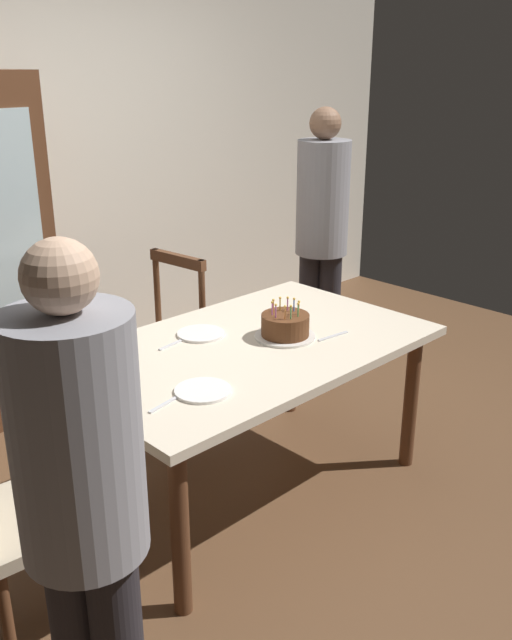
% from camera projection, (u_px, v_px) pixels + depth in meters
% --- Properties ---
extents(ground, '(6.40, 6.40, 0.00)m').
position_uv_depth(ground, '(249.00, 487.00, 3.34)').
color(ground, brown).
extents(back_wall, '(6.40, 0.10, 2.60)m').
position_uv_depth(back_wall, '(35.00, 175.00, 4.13)').
color(back_wall, silver).
rests_on(back_wall, ground).
extents(dining_table, '(1.66, 1.01, 0.75)m').
position_uv_depth(dining_table, '(248.00, 361.00, 3.11)').
color(dining_table, beige).
rests_on(dining_table, ground).
extents(birthday_cake, '(0.28, 0.28, 0.18)m').
position_uv_depth(birthday_cake, '(285.00, 327.00, 3.13)').
color(birthday_cake, silver).
rests_on(birthday_cake, dining_table).
extents(plate_near_celebrant, '(0.22, 0.22, 0.01)m').
position_uv_depth(plate_near_celebrant, '(203.00, 391.00, 2.63)').
color(plate_near_celebrant, white).
rests_on(plate_near_celebrant, dining_table).
extents(plate_far_side, '(0.22, 0.22, 0.01)m').
position_uv_depth(plate_far_side, '(201.00, 334.00, 3.18)').
color(plate_far_side, white).
rests_on(plate_far_side, dining_table).
extents(fork_near_celebrant, '(0.18, 0.05, 0.01)m').
position_uv_depth(fork_near_celebrant, '(166.00, 403.00, 2.54)').
color(fork_near_celebrant, silver).
rests_on(fork_near_celebrant, dining_table).
extents(fork_far_side, '(0.18, 0.04, 0.01)m').
position_uv_depth(fork_far_side, '(174.00, 344.00, 3.07)').
color(fork_far_side, silver).
rests_on(fork_far_side, dining_table).
extents(fork_near_guest, '(0.18, 0.04, 0.01)m').
position_uv_depth(fork_near_guest, '(333.00, 336.00, 3.16)').
color(fork_near_guest, silver).
rests_on(fork_near_guest, dining_table).
extents(chair_spindle_back, '(0.48, 0.48, 0.95)m').
position_uv_depth(chair_spindle_back, '(159.00, 347.00, 3.81)').
color(chair_spindle_back, tan).
rests_on(chair_spindle_back, ground).
extents(chair_upholstered, '(0.48, 0.48, 0.95)m').
position_uv_depth(chair_upholstered, '(0.00, 506.00, 2.32)').
color(chair_upholstered, tan).
rests_on(chair_upholstered, ground).
extents(person_celebrant, '(0.32, 0.32, 1.58)m').
position_uv_depth(person_celebrant, '(83.00, 504.00, 1.72)').
color(person_celebrant, '#262328').
rests_on(person_celebrant, ground).
extents(person_guest, '(0.32, 0.32, 1.70)m').
position_uv_depth(person_guest, '(322.00, 230.00, 4.23)').
color(person_guest, '#262328').
rests_on(person_guest, ground).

